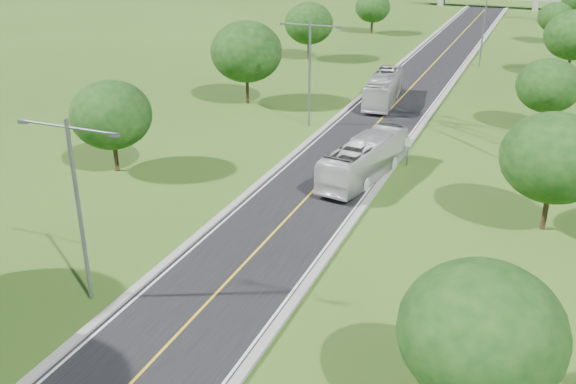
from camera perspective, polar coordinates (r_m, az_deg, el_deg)
name	(u,v)px	position (r m, az deg, el deg)	size (l,w,h in m)	color
ground	(405,95)	(74.99, 10.32, 8.51)	(260.00, 260.00, 0.00)	#2E4C15
road	(416,83)	(80.69, 11.29, 9.51)	(8.00, 150.00, 0.06)	black
curb_left	(382,79)	(81.56, 8.34, 9.92)	(0.50, 150.00, 0.22)	gray
curb_right	(451,85)	(79.99, 14.30, 9.18)	(0.50, 150.00, 0.22)	gray
speed_limit_sign	(408,147)	(52.87, 10.61, 3.96)	(0.55, 0.09, 2.40)	slate
streetlight_near_left	(77,197)	(33.69, -18.24, -0.43)	(5.90, 0.25, 10.00)	slate
streetlight_mid_left	(310,65)	(61.18, 1.94, 11.24)	(5.90, 0.25, 10.00)	slate
streetlight_far_right	(484,22)	(90.40, 17.06, 14.27)	(5.90, 0.25, 10.00)	slate
tree_lb	(111,115)	(51.77, -15.44, 6.63)	(6.30, 6.30, 7.33)	black
tree_lc	(246,52)	(69.24, -3.72, 12.34)	(7.56, 7.56, 8.79)	black
tree_ld	(309,23)	(91.87, 1.87, 14.75)	(6.72, 6.72, 7.82)	black
tree_le	(373,7)	(113.85, 7.54, 15.96)	(5.88, 5.88, 6.84)	black
tree_ra	(481,332)	(25.43, 16.78, -11.84)	(6.30, 6.30, 7.33)	black
tree_rb	(555,158)	(43.35, 22.62, 2.83)	(6.72, 6.72, 7.82)	black
tree_rc	(549,86)	(64.69, 22.16, 8.75)	(5.88, 5.88, 6.84)	black
tree_rd	(574,35)	(88.11, 24.10, 12.62)	(7.14, 7.14, 8.30)	black
tree_re	(556,17)	(112.01, 22.71, 14.13)	(5.46, 5.46, 6.35)	black
bus_outbound	(365,159)	(49.59, 6.84, 2.93)	(2.65, 11.33, 3.16)	silver
bus_inbound	(383,88)	(70.68, 8.49, 9.10)	(2.66, 11.35, 3.16)	beige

